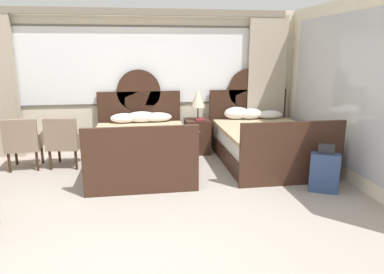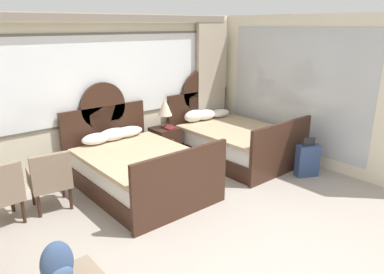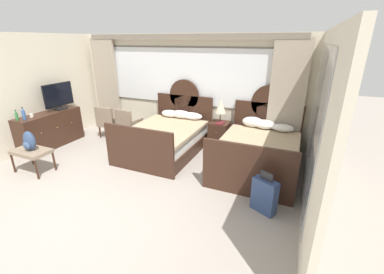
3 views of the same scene
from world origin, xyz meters
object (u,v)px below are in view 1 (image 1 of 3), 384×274
Objects in this scene: suitcase_on_floor at (324,172)px; table_lamp_on_nightstand at (198,99)px; bed_near_window at (141,147)px; book_on_nightstand at (200,120)px; nightstand_between_beds at (197,136)px; armchair_by_window_centre at (24,141)px; armchair_by_window_left at (65,140)px; bed_near_mirror at (265,142)px.

table_lamp_on_nightstand is at bearing 123.23° from suitcase_on_floor.
bed_near_window is 3.18× the size of suitcase_on_floor.
book_on_nightstand is at bearing -74.46° from table_lamp_on_nightstand.
nightstand_between_beds is 0.75× the size of armchair_by_window_centre.
bed_near_window reaches higher than suitcase_on_floor.
table_lamp_on_nightstand is at bearing -40.86° from nightstand_between_beds.
armchair_by_window_left is (-2.39, -0.42, -0.19)m from book_on_nightstand.
nightstand_between_beds is (1.08, 0.74, -0.03)m from bed_near_window.
bed_near_mirror reaches higher than armchair_by_window_centre.
bed_near_window reaches higher than book_on_nightstand.
table_lamp_on_nightstand is 0.66× the size of armchair_by_window_centre.
armchair_by_window_left is (-2.36, -0.51, -0.58)m from table_lamp_on_nightstand.
nightstand_between_beds is 3.06m from armchair_by_window_centre.
armchair_by_window_centre is (-4.09, 0.22, 0.12)m from bed_near_mirror.
table_lamp_on_nightstand is 0.66× the size of armchair_by_window_left.
armchair_by_window_centre reaches higher than book_on_nightstand.
suitcase_on_floor is at bearing -56.77° from table_lamp_on_nightstand.
armchair_by_window_centre is at bearing 176.86° from bed_near_mirror.
bed_near_window is at bearing -10.06° from armchair_by_window_left.
nightstand_between_beds is at bearing 9.74° from armchair_by_window_centre.
bed_near_window is 1.00× the size of bed_near_mirror.
armchair_by_window_left is (-2.35, -0.52, 0.15)m from nightstand_between_beds.
bed_near_window is at bearing -145.62° from nightstand_between_beds.
book_on_nightstand is at bearing 7.93° from armchair_by_window_centre.
bed_near_mirror is 3.82× the size of table_lamp_on_nightstand.
table_lamp_on_nightstand reaches higher than nightstand_between_beds.
bed_near_mirror is 3.38× the size of nightstand_between_beds.
table_lamp_on_nightstand is 0.83× the size of suitcase_on_floor.
book_on_nightstand is at bearing 10.06° from armchair_by_window_left.
armchair_by_window_centre is (-1.93, 0.22, 0.12)m from bed_near_window.
bed_near_mirror is 3.18× the size of suitcase_on_floor.
bed_near_mirror is at bearing -31.68° from book_on_nightstand.
bed_near_mirror is at bearing 103.64° from suitcase_on_floor.
nightstand_between_beds is at bearing 109.69° from book_on_nightstand.
nightstand_between_beds is at bearing 139.14° from table_lamp_on_nightstand.
table_lamp_on_nightstand is at bearing 12.12° from armchair_by_window_left.
armchair_by_window_left is at bearing 0.04° from armchair_by_window_centre.
nightstand_between_beds is 0.75× the size of armchair_by_window_left.
bed_near_mirror is 3.45m from armchair_by_window_left.
armchair_by_window_centre is at bearing 159.44° from suitcase_on_floor.
nightstand_between_beds is 2.61m from suitcase_on_floor.
book_on_nightstand is (0.03, -0.09, 0.34)m from nightstand_between_beds.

